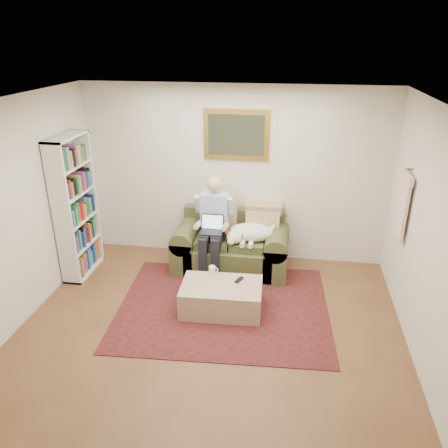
% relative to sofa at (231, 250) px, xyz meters
% --- Properties ---
extents(room_shell, '(4.51, 5.00, 2.61)m').
position_rel_sofa_xyz_m(room_shell, '(-0.03, -1.69, 1.01)').
color(room_shell, brown).
rests_on(room_shell, ground).
extents(rug, '(2.77, 2.28, 0.01)m').
position_rel_sofa_xyz_m(rug, '(0.05, -1.05, -0.28)').
color(rug, black).
rests_on(rug, room_shell).
extents(sofa, '(1.65, 0.84, 0.99)m').
position_rel_sofa_xyz_m(sofa, '(0.00, 0.00, 0.00)').
color(sofa, brown).
rests_on(sofa, room_shell).
extents(seated_man, '(0.54, 0.78, 1.39)m').
position_rel_sofa_xyz_m(seated_man, '(-0.25, -0.15, 0.41)').
color(seated_man, '#8C99D8').
rests_on(seated_man, sofa).
extents(laptop, '(0.32, 0.25, 0.23)m').
position_rel_sofa_xyz_m(laptop, '(-0.25, -0.22, 0.44)').
color(laptop, black).
rests_on(laptop, seated_man).
extents(sleeping_dog, '(0.68, 0.43, 0.25)m').
position_rel_sofa_xyz_m(sleeping_dog, '(0.30, -0.08, 0.35)').
color(sleeping_dog, white).
rests_on(sleeping_dog, sofa).
extents(ottoman, '(1.02, 0.68, 0.36)m').
position_rel_sofa_xyz_m(ottoman, '(0.04, -1.12, -0.10)').
color(ottoman, '#CEB589').
rests_on(ottoman, room_shell).
extents(coffee_mug, '(0.08, 0.08, 0.10)m').
position_rel_sofa_xyz_m(coffee_mug, '(-0.13, -0.85, 0.13)').
color(coffee_mug, white).
rests_on(coffee_mug, ottoman).
extents(tv_remote, '(0.11, 0.16, 0.02)m').
position_rel_sofa_xyz_m(tv_remote, '(0.24, -0.97, 0.09)').
color(tv_remote, black).
rests_on(tv_remote, ottoman).
extents(bookshelf, '(0.28, 0.80, 2.00)m').
position_rel_sofa_xyz_m(bookshelf, '(-2.13, -0.45, 0.71)').
color(bookshelf, white).
rests_on(bookshelf, room_shell).
extents(wall_mirror, '(0.94, 0.04, 0.72)m').
position_rel_sofa_xyz_m(wall_mirror, '(0.00, 0.42, 1.61)').
color(wall_mirror, gold).
rests_on(wall_mirror, room_shell).
extents(hanging_shirt, '(0.06, 0.52, 0.90)m').
position_rel_sofa_xyz_m(hanging_shirt, '(2.16, -0.45, 1.06)').
color(hanging_shirt, '#F2D3C8').
rests_on(hanging_shirt, room_shell).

